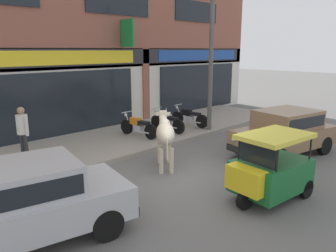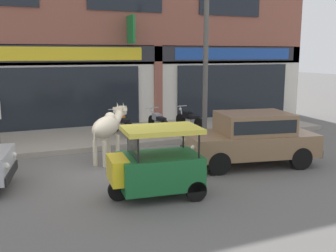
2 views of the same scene
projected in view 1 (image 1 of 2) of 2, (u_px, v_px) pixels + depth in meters
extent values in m
plane|color=#605E5B|center=(183.00, 178.00, 8.74)|extent=(90.00, 90.00, 0.00)
cube|color=gray|center=(99.00, 144.00, 11.54)|extent=(19.00, 3.74, 0.17)
cube|color=silver|center=(66.00, 93.00, 12.66)|extent=(23.00, 0.55, 3.40)
cube|color=#28282D|center=(67.00, 58.00, 12.13)|extent=(22.08, 0.08, 0.64)
cube|color=black|center=(71.00, 103.00, 12.51)|extent=(5.83, 0.10, 2.40)
cube|color=yellow|center=(68.00, 58.00, 12.11)|extent=(6.13, 0.05, 0.52)
cube|color=#8E5142|center=(146.00, 86.00, 15.08)|extent=(0.36, 0.12, 3.40)
cube|color=black|center=(200.00, 87.00, 17.76)|extent=(5.83, 0.10, 2.40)
cube|color=#1E479E|center=(201.00, 55.00, 17.36)|extent=(6.13, 0.05, 0.52)
cube|color=black|center=(119.00, 2.00, 13.31)|extent=(3.13, 0.06, 1.00)
cube|color=black|center=(197.00, 12.00, 16.66)|extent=(3.13, 0.06, 1.00)
cube|color=#197A38|center=(127.00, 33.00, 13.34)|extent=(0.08, 0.80, 1.10)
ellipsoid|color=beige|center=(165.00, 134.00, 9.26)|extent=(1.30, 1.40, 0.60)
sphere|color=beige|center=(165.00, 124.00, 9.48)|extent=(0.32, 0.32, 0.32)
cylinder|color=beige|center=(160.00, 151.00, 9.82)|extent=(0.12, 0.12, 0.72)
cylinder|color=beige|center=(169.00, 151.00, 9.84)|extent=(0.12, 0.12, 0.72)
cylinder|color=beige|center=(161.00, 161.00, 8.98)|extent=(0.12, 0.12, 0.72)
cylinder|color=beige|center=(172.00, 161.00, 9.00)|extent=(0.12, 0.12, 0.72)
cylinder|color=beige|center=(163.00, 122.00, 10.02)|extent=(0.48, 0.51, 0.43)
cube|color=beige|center=(163.00, 115.00, 10.24)|extent=(0.40, 0.42, 0.26)
cube|color=tan|center=(163.00, 115.00, 10.42)|extent=(0.21, 0.21, 0.14)
cone|color=beige|center=(160.00, 110.00, 10.15)|extent=(0.12, 0.12, 0.19)
cone|color=beige|center=(166.00, 110.00, 10.17)|extent=(0.12, 0.12, 0.19)
cube|color=beige|center=(158.00, 114.00, 10.13)|extent=(0.13, 0.12, 0.10)
cube|color=beige|center=(168.00, 114.00, 10.16)|extent=(0.13, 0.12, 0.10)
cylinder|color=beige|center=(167.00, 149.00, 8.59)|extent=(0.14, 0.15, 0.60)
cylinder|color=black|center=(80.00, 195.00, 7.01)|extent=(0.62, 0.29, 0.60)
cylinder|color=black|center=(107.00, 225.00, 5.83)|extent=(0.62, 0.29, 0.60)
cube|color=#B2B5BA|center=(29.00, 210.00, 5.74)|extent=(3.75, 2.26, 0.60)
cube|color=#B2B5BA|center=(19.00, 180.00, 5.55)|extent=(2.15, 1.79, 0.56)
cube|color=black|center=(19.00, 180.00, 5.55)|extent=(2.00, 1.78, 0.35)
cube|color=black|center=(119.00, 198.00, 6.71)|extent=(0.42, 1.51, 0.20)
sphere|color=silver|center=(111.00, 176.00, 7.05)|extent=(0.14, 0.14, 0.14)
sphere|color=silver|center=(131.00, 192.00, 6.27)|extent=(0.14, 0.14, 0.14)
cylinder|color=black|center=(278.00, 158.00, 9.42)|extent=(0.62, 0.29, 0.60)
cylinder|color=black|center=(242.00, 146.00, 10.59)|extent=(0.62, 0.29, 0.60)
cylinder|color=black|center=(324.00, 145.00, 10.65)|extent=(0.62, 0.29, 0.60)
cylinder|color=black|center=(287.00, 136.00, 11.82)|extent=(0.62, 0.29, 0.60)
cube|color=#846647|center=(284.00, 137.00, 10.55)|extent=(3.74, 2.25, 0.60)
cube|color=#846647|center=(287.00, 119.00, 10.48)|extent=(2.14, 1.78, 0.56)
cube|color=black|center=(287.00, 119.00, 10.48)|extent=(2.00, 1.77, 0.35)
cube|color=black|center=(246.00, 152.00, 9.68)|extent=(0.41, 1.51, 0.20)
cube|color=black|center=(315.00, 136.00, 11.53)|extent=(0.41, 1.51, 0.20)
sphere|color=silver|center=(258.00, 147.00, 9.20)|extent=(0.14, 0.14, 0.14)
sphere|color=silver|center=(234.00, 139.00, 9.98)|extent=(0.14, 0.14, 0.14)
cube|color=red|center=(330.00, 130.00, 11.07)|extent=(0.06, 0.16, 0.14)
cube|color=red|center=(304.00, 124.00, 11.88)|extent=(0.06, 0.16, 0.14)
cylinder|color=black|center=(245.00, 199.00, 6.99)|extent=(0.45, 0.17, 0.44)
cylinder|color=black|center=(306.00, 189.00, 7.53)|extent=(0.45, 0.17, 0.44)
cylinder|color=black|center=(268.00, 175.00, 8.32)|extent=(0.45, 0.17, 0.44)
cube|color=#19602D|center=(271.00, 174.00, 7.46)|extent=(1.83, 1.34, 0.70)
cube|color=yellow|center=(246.00, 180.00, 6.89)|extent=(0.46, 0.90, 0.52)
cylinder|color=black|center=(277.00, 159.00, 6.59)|extent=(0.04, 0.04, 0.55)
cylinder|color=black|center=(239.00, 148.00, 7.35)|extent=(0.04, 0.04, 0.55)
cylinder|color=black|center=(311.00, 148.00, 7.36)|extent=(0.04, 0.04, 0.55)
cylinder|color=black|center=(273.00, 138.00, 8.12)|extent=(0.04, 0.04, 0.55)
cube|color=#DBCC42|center=(275.00, 136.00, 7.28)|extent=(1.73, 1.28, 0.10)
cube|color=black|center=(257.00, 153.00, 6.97)|extent=(0.13, 0.93, 0.50)
cylinder|color=black|center=(127.00, 127.00, 12.58)|extent=(0.16, 0.57, 0.56)
cylinder|color=black|center=(151.00, 132.00, 11.81)|extent=(0.16, 0.57, 0.56)
cube|color=#B2B5BA|center=(139.00, 128.00, 12.17)|extent=(0.23, 0.34, 0.24)
cube|color=orange|center=(136.00, 121.00, 12.21)|extent=(0.28, 0.42, 0.24)
cube|color=black|center=(143.00, 123.00, 11.97)|extent=(0.27, 0.54, 0.12)
cylinder|color=#B2B5BA|center=(128.00, 119.00, 12.47)|extent=(0.07, 0.27, 0.59)
cylinder|color=#B2B5BA|center=(127.00, 112.00, 12.43)|extent=(0.52, 0.09, 0.03)
sphere|color=silver|center=(126.00, 115.00, 12.50)|extent=(0.12, 0.12, 0.12)
cylinder|color=#B2B5BA|center=(144.00, 132.00, 11.88)|extent=(0.11, 0.48, 0.06)
cylinder|color=black|center=(157.00, 122.00, 13.44)|extent=(0.10, 0.56, 0.56)
cylinder|color=black|center=(179.00, 127.00, 12.58)|extent=(0.10, 0.56, 0.56)
cube|color=#B2B5BA|center=(168.00, 123.00, 12.99)|extent=(0.20, 0.32, 0.24)
cube|color=#A8AAB2|center=(165.00, 116.00, 13.04)|extent=(0.24, 0.40, 0.24)
cube|color=black|center=(172.00, 118.00, 12.77)|extent=(0.22, 0.52, 0.12)
cylinder|color=#B2B5BA|center=(157.00, 115.00, 13.33)|extent=(0.04, 0.27, 0.59)
cylinder|color=#B2B5BA|center=(157.00, 108.00, 13.30)|extent=(0.52, 0.03, 0.03)
sphere|color=silver|center=(156.00, 111.00, 13.37)|extent=(0.12, 0.12, 0.12)
cylinder|color=#B2B5BA|center=(172.00, 127.00, 12.68)|extent=(0.06, 0.48, 0.06)
cylinder|color=black|center=(178.00, 118.00, 14.23)|extent=(0.17, 0.57, 0.56)
cylinder|color=black|center=(202.00, 122.00, 13.48)|extent=(0.17, 0.57, 0.56)
cube|color=#B2B5BA|center=(190.00, 119.00, 13.84)|extent=(0.24, 0.34, 0.24)
cube|color=black|center=(187.00, 112.00, 13.87)|extent=(0.29, 0.43, 0.24)
cube|color=black|center=(195.00, 114.00, 13.64)|extent=(0.29, 0.54, 0.12)
cylinder|color=#B2B5BA|center=(179.00, 111.00, 14.13)|extent=(0.07, 0.27, 0.59)
cylinder|color=#B2B5BA|center=(178.00, 105.00, 14.09)|extent=(0.52, 0.10, 0.03)
sphere|color=silver|center=(177.00, 107.00, 14.15)|extent=(0.12, 0.12, 0.12)
cylinder|color=#B2B5BA|center=(196.00, 122.00, 13.55)|extent=(0.12, 0.48, 0.06)
cylinder|color=#2D2D33|center=(23.00, 147.00, 9.51)|extent=(0.11, 0.11, 0.82)
cylinder|color=#2D2D33|center=(26.00, 148.00, 9.42)|extent=(0.11, 0.11, 0.82)
cylinder|color=silver|center=(22.00, 124.00, 9.31)|extent=(0.32, 0.32, 0.56)
cylinder|color=silver|center=(18.00, 124.00, 9.43)|extent=(0.08, 0.08, 0.56)
cylinder|color=silver|center=(27.00, 126.00, 9.20)|extent=(0.08, 0.08, 0.56)
sphere|color=tan|center=(21.00, 111.00, 9.22)|extent=(0.20, 0.20, 0.20)
cylinder|color=#595651|center=(211.00, 63.00, 12.72)|extent=(0.18, 0.18, 5.31)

